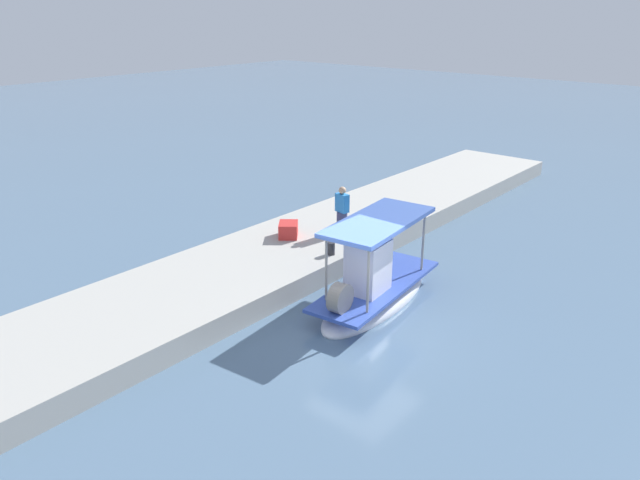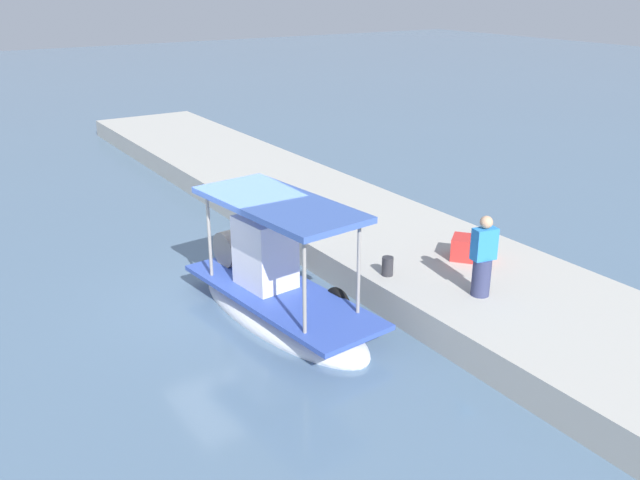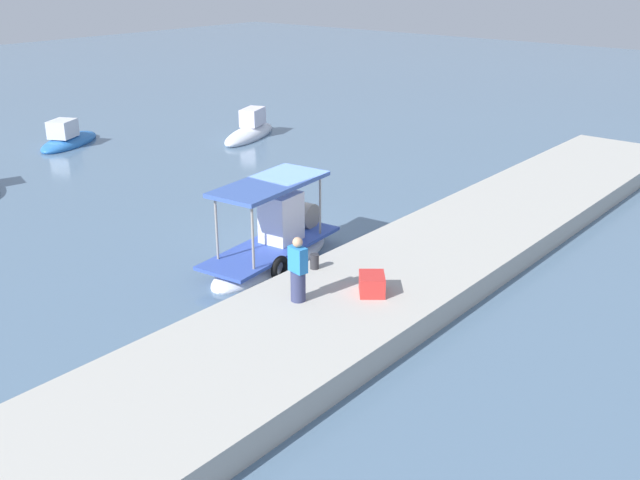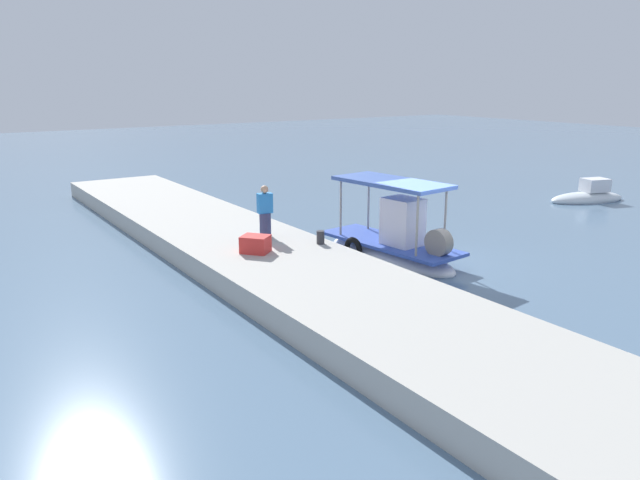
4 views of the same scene
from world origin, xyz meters
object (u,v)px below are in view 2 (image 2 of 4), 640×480
(main_fishing_boat, at_px, (278,295))
(mooring_bollard, at_px, (388,266))
(fisherman_near_bollard, at_px, (483,260))
(cargo_crate, at_px, (470,248))

(main_fishing_boat, bearing_deg, mooring_bollard, -109.27)
(fisherman_near_bollard, bearing_deg, cargo_crate, -37.87)
(fisherman_near_bollard, height_order, cargo_crate, fisherman_near_bollard)
(mooring_bollard, relative_size, cargo_crate, 0.52)
(fisherman_near_bollard, xyz_separation_m, cargo_crate, (1.46, -1.13, -0.49))
(fisherman_near_bollard, bearing_deg, mooring_bollard, 28.53)
(main_fishing_boat, bearing_deg, fisherman_near_bollard, -128.52)
(mooring_bollard, bearing_deg, fisherman_near_bollard, -151.47)
(cargo_crate, bearing_deg, mooring_bollard, 82.56)
(main_fishing_boat, relative_size, cargo_crate, 6.79)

